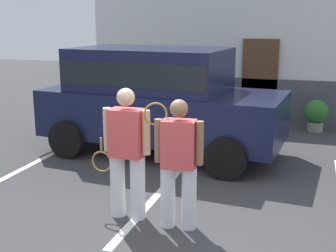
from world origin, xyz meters
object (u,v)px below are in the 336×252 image
at_px(parked_suv, 157,95).
at_px(tennis_player_woman, 178,162).
at_px(tennis_player_man, 127,152).
at_px(potted_plant_by_porch, 316,114).

bearing_deg(parked_suv, tennis_player_woman, -61.69).
xyz_separation_m(tennis_player_man, tennis_player_woman, (0.73, -0.09, -0.04)).
bearing_deg(tennis_player_man, tennis_player_woman, 173.48).
bearing_deg(parked_suv, potted_plant_by_porch, 47.69).
xyz_separation_m(parked_suv, tennis_player_woman, (1.33, -3.02, -0.28)).
height_order(parked_suv, tennis_player_man, parked_suv).
distance_m(tennis_player_man, potted_plant_by_porch, 6.22).
distance_m(parked_suv, tennis_player_woman, 3.31).
bearing_deg(tennis_player_man, parked_suv, -78.02).
bearing_deg(parked_suv, tennis_player_man, -73.85).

